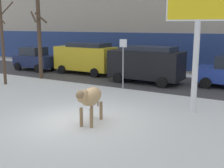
{
  "coord_description": "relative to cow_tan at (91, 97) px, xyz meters",
  "views": [
    {
      "loc": [
        6.45,
        -8.45,
        3.56
      ],
      "look_at": [
        0.29,
        2.04,
        1.1
      ],
      "focal_mm": 46.36,
      "sensor_mm": 36.0,
      "label": 1
    }
  ],
  "objects": [
    {
      "name": "bare_tree_left_lot",
      "position": [
        -8.76,
        3.41,
        1.82
      ],
      "size": [
        1.26,
        1.27,
        5.31
      ],
      "color": "#4C3828",
      "rests_on": "ground"
    },
    {
      "name": "car_black_van",
      "position": [
        -1.41,
        8.21,
        0.25
      ],
      "size": [
        4.64,
        2.2,
        2.32
      ],
      "color": "black",
      "rests_on": "ground"
    },
    {
      "name": "cow_tan",
      "position": [
        0.0,
        0.0,
        0.0
      ],
      "size": [
        0.88,
        1.94,
        1.54
      ],
      "color": "tan",
      "rests_on": "ground"
    },
    {
      "name": "road_strip",
      "position": [
        -0.6,
        8.76,
        -0.99
      ],
      "size": [
        60.0,
        5.6,
        0.01
      ],
      "primitive_type": "cube",
      "color": "#423F3F",
      "rests_on": "ground"
    },
    {
      "name": "car_navy_hatchback",
      "position": [
        -11.34,
        8.54,
        -0.07
      ],
      "size": [
        3.54,
        1.98,
        1.86
      ],
      "color": "#19234C",
      "rests_on": "ground"
    },
    {
      "name": "bare_tree_right_lot",
      "position": [
        -8.25,
        5.98,
        1.78
      ],
      "size": [
        1.08,
        0.84,
        5.36
      ],
      "color": "#4C3828",
      "rests_on": "ground"
    },
    {
      "name": "street_sign",
      "position": [
        -1.84,
        5.92,
        0.68
      ],
      "size": [
        0.44,
        0.08,
        2.82
      ],
      "color": "gray",
      "rests_on": "ground"
    },
    {
      "name": "car_yellow_van",
      "position": [
        -6.77,
        9.18,
        0.25
      ],
      "size": [
        4.64,
        2.2,
        2.32
      ],
      "color": "gold",
      "rests_on": "ground"
    },
    {
      "name": "pedestrian_near_billboard",
      "position": [
        -2.67,
        11.36,
        -0.11
      ],
      "size": [
        0.36,
        0.24,
        1.73
      ],
      "color": "#282833",
      "rests_on": "ground"
    },
    {
      "name": "ground_plane",
      "position": [
        -0.6,
        0.03,
        -0.99
      ],
      "size": [
        120.0,
        120.0,
        0.0
      ],
      "primitive_type": "plane",
      "color": "white"
    },
    {
      "name": "billboard",
      "position": [
        2.88,
        3.34,
        3.32
      ],
      "size": [
        2.53,
        0.49,
        5.56
      ],
      "color": "silver",
      "rests_on": "ground"
    }
  ]
}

